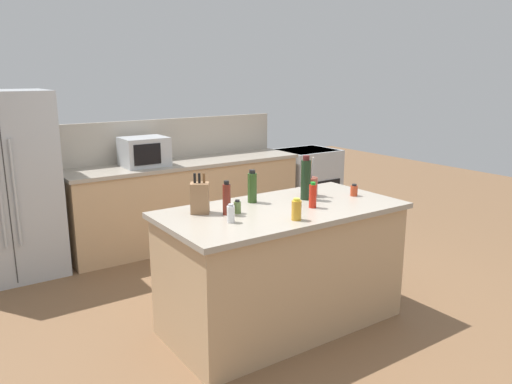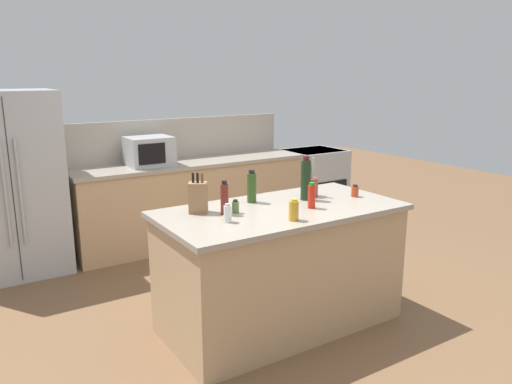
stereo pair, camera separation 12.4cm
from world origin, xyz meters
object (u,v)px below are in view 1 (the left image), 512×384
object	(u,v)px
refrigerator	(1,186)
salt_shaker	(231,214)
microwave	(144,152)
knife_block	(200,198)
olive_oil_bottle	(252,187)
spice_jar_paprika	(354,190)
honey_jar	(296,210)
spice_jar_oregano	(237,207)
vinegar_bottle	(227,199)
hot_sauce_bottle	(313,196)
wine_bottle	(306,179)
utensil_crock	(310,186)
range_oven	(306,183)

from	to	relation	value
refrigerator	salt_shaker	xyz separation A→B (m)	(1.08, -2.35, 0.12)
microwave	knife_block	distance (m)	2.02
microwave	olive_oil_bottle	size ratio (longest dim) A/B	1.85
spice_jar_paprika	honey_jar	world-z (taller)	honey_jar
microwave	spice_jar_oregano	world-z (taller)	microwave
olive_oil_bottle	salt_shaker	xyz separation A→B (m)	(-0.42, -0.36, -0.06)
salt_shaker	vinegar_bottle	world-z (taller)	vinegar_bottle
olive_oil_bottle	hot_sauce_bottle	distance (m)	0.48
hot_sauce_bottle	salt_shaker	bearing A→B (deg)	178.28
refrigerator	microwave	xyz separation A→B (m)	(1.40, -0.05, 0.21)
spice_jar_paprika	salt_shaker	bearing A→B (deg)	-176.87
spice_jar_oregano	spice_jar_paprika	bearing A→B (deg)	-5.17
refrigerator	knife_block	bearing A→B (deg)	-63.47
knife_block	spice_jar_oregano	world-z (taller)	knife_block
salt_shaker	wine_bottle	bearing A→B (deg)	13.90
olive_oil_bottle	utensil_crock	bearing A→B (deg)	-9.93
salt_shaker	honey_jar	bearing A→B (deg)	-26.97
honey_jar	salt_shaker	size ratio (longest dim) A/B	1.19
refrigerator	knife_block	world-z (taller)	refrigerator
vinegar_bottle	salt_shaker	bearing A→B (deg)	-112.96
refrigerator	vinegar_bottle	xyz separation A→B (m)	(1.15, -2.18, 0.17)
olive_oil_bottle	hot_sauce_bottle	xyz separation A→B (m)	(0.28, -0.38, -0.03)
wine_bottle	olive_oil_bottle	xyz separation A→B (m)	(-0.40, 0.16, -0.04)
microwave	spice_jar_paprika	size ratio (longest dim) A/B	4.80
hot_sauce_bottle	microwave	bearing A→B (deg)	99.13
microwave	utensil_crock	bearing A→B (deg)	-73.58
utensil_crock	honey_jar	distance (m)	0.71
knife_block	utensil_crock	xyz separation A→B (m)	(0.99, -0.05, -0.03)
refrigerator	spice_jar_paprika	bearing A→B (deg)	-44.92
knife_block	wine_bottle	distance (m)	0.89
knife_block	vinegar_bottle	size ratio (longest dim) A/B	1.18
microwave	range_oven	bearing A→B (deg)	-0.00
utensil_crock	spice_jar_paprika	bearing A→B (deg)	-35.10
vinegar_bottle	range_oven	bearing A→B (deg)	40.06
honey_jar	wine_bottle	distance (m)	0.59
spice_jar_oregano	hot_sauce_bottle	size ratio (longest dim) A/B	0.51
range_oven	wine_bottle	bearing A→B (deg)	-130.36
olive_oil_bottle	hot_sauce_bottle	size ratio (longest dim) A/B	1.32
range_oven	microwave	size ratio (longest dim) A/B	1.94
utensil_crock	hot_sauce_bottle	bearing A→B (deg)	-127.48
range_oven	honey_jar	world-z (taller)	honey_jar
wine_bottle	salt_shaker	bearing A→B (deg)	-166.10
wine_bottle	spice_jar_oregano	distance (m)	0.67
refrigerator	microwave	distance (m)	1.42
microwave	wine_bottle	world-z (taller)	wine_bottle
spice_jar_oregano	salt_shaker	xyz separation A→B (m)	(-0.15, -0.16, 0.01)
microwave	honey_jar	xyz separation A→B (m)	(0.07, -2.51, -0.08)
olive_oil_bottle	spice_jar_oregano	world-z (taller)	olive_oil_bottle
utensil_crock	spice_jar_oregano	distance (m)	0.78
knife_block	olive_oil_bottle	bearing A→B (deg)	37.34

